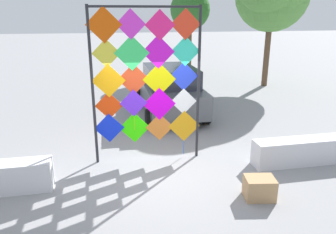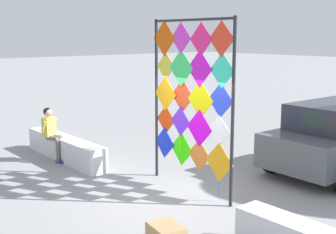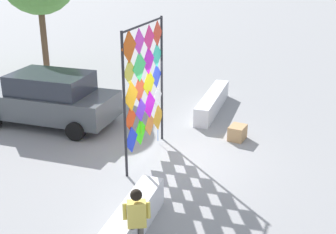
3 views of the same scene
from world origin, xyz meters
The scene contains 4 objects.
ground centered at (0.00, 0.00, 0.00)m, with size 120.00×120.00×0.00m, color gray.
plaza_ledge_left centered at (-4.18, -0.33, 0.32)m, with size 3.65×0.51×0.65m, color silver.
kite_display_rack centered at (-0.13, 0.68, 2.15)m, with size 2.70×0.19×3.80m.
seated_vendor centered at (-4.25, -0.66, 0.88)m, with size 0.71×0.61×1.49m.
Camera 2 is at (7.08, -5.97, 3.44)m, focal length 48.56 mm.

